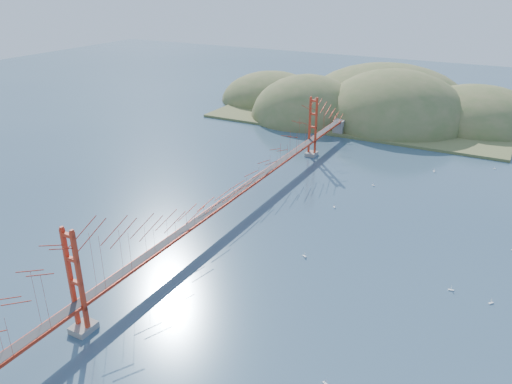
% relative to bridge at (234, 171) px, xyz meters
% --- Properties ---
extents(ground, '(320.00, 320.00, 0.00)m').
position_rel_bridge_xyz_m(ground, '(0.00, -0.18, -7.01)').
color(ground, '#324E65').
rests_on(ground, ground).
extents(bridge, '(2.20, 94.40, 12.00)m').
position_rel_bridge_xyz_m(bridge, '(0.00, 0.00, 0.00)').
color(bridge, gray).
rests_on(bridge, ground).
extents(far_headlands, '(84.00, 58.00, 25.00)m').
position_rel_bridge_xyz_m(far_headlands, '(2.21, 68.33, -7.01)').
color(far_headlands, olive).
rests_on(far_headlands, ground).
extents(sailboat_12, '(0.54, 0.54, 0.60)m').
position_rel_bridge_xyz_m(sailboat_12, '(15.15, 20.57, -6.87)').
color(sailboat_12, white).
rests_on(sailboat_12, ground).
extents(sailboat_16, '(0.60, 0.60, 0.63)m').
position_rel_bridge_xyz_m(sailboat_16, '(12.32, 9.26, -6.86)').
color(sailboat_16, white).
rests_on(sailboat_16, ground).
extents(sailboat_7, '(0.50, 0.42, 0.58)m').
position_rel_bridge_xyz_m(sailboat_7, '(32.65, 38.96, -6.87)').
color(sailboat_7, white).
rests_on(sailboat_7, ground).
extents(sailboat_15, '(0.58, 0.64, 0.72)m').
position_rel_bridge_xyz_m(sailboat_15, '(23.07, 32.21, -6.85)').
color(sailboat_15, white).
rests_on(sailboat_15, ground).
extents(sailboat_14, '(0.68, 0.68, 0.72)m').
position_rel_bridge_xyz_m(sailboat_14, '(35.92, -5.77, -6.85)').
color(sailboat_14, white).
rests_on(sailboat_14, ground).
extents(sailboat_6, '(0.68, 0.68, 0.73)m').
position_rel_bridge_xyz_m(sailboat_6, '(24.19, -25.39, -6.85)').
color(sailboat_6, white).
rests_on(sailboat_6, ground).
extents(sailboat_1, '(0.68, 0.68, 0.74)m').
position_rel_bridge_xyz_m(sailboat_1, '(14.03, -6.36, -6.85)').
color(sailboat_1, white).
rests_on(sailboat_1, ground).
extents(sailboat_extra_0, '(0.62, 0.55, 0.71)m').
position_rel_bridge_xyz_m(sailboat_extra_0, '(31.67, -5.26, -6.85)').
color(sailboat_extra_0, white).
rests_on(sailboat_extra_0, ground).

